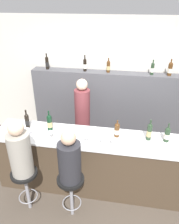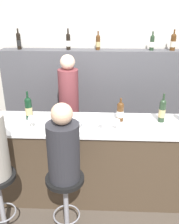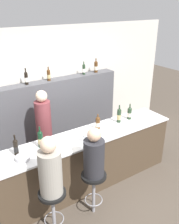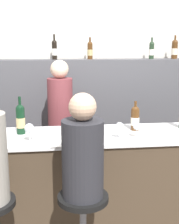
{
  "view_description": "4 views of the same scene",
  "coord_description": "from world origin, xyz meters",
  "px_view_note": "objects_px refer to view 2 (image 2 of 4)",
  "views": [
    {
      "loc": [
        0.34,
        -2.41,
        2.89
      ],
      "look_at": [
        -0.13,
        0.31,
        1.42
      ],
      "focal_mm": 35.0,
      "sensor_mm": 36.0,
      "label": 1
    },
    {
      "loc": [
        0.03,
        -2.24,
        2.24
      ],
      "look_at": [
        -0.08,
        0.36,
        1.11
      ],
      "focal_mm": 40.0,
      "sensor_mm": 36.0,
      "label": 2
    },
    {
      "loc": [
        -1.98,
        -2.72,
        3.03
      ],
      "look_at": [
        0.08,
        0.36,
        1.38
      ],
      "focal_mm": 40.0,
      "sensor_mm": 36.0,
      "label": 3
    },
    {
      "loc": [
        -0.48,
        -2.39,
        1.81
      ],
      "look_at": [
        -0.18,
        0.22,
        1.22
      ],
      "focal_mm": 50.0,
      "sensor_mm": 36.0,
      "label": 4
    }
  ],
  "objects_px": {
    "wine_bottle_counter_1": "(29,108)",
    "wine_bottle_counter_2": "(120,111)",
    "wine_bottle_backbar_3": "(152,42)",
    "wine_glass_1": "(82,121)",
    "wine_glass_2": "(103,122)",
    "guest_seated_right": "(63,147)",
    "wine_bottle_backbar_0": "(19,41)",
    "bar_stool_right": "(65,190)",
    "wine_bottle_backbar_1": "(68,41)",
    "wine_bottle_counter_3": "(162,110)",
    "wine_glass_0": "(31,119)",
    "wine_bottle_backbar_4": "(173,42)",
    "wine_bottle_backbar_2": "(98,42)",
    "wine_glass_3": "(117,122)",
    "bartender": "(69,113)"
  },
  "relations": [
    {
      "from": "wine_bottle_counter_1",
      "to": "wine_bottle_counter_2",
      "type": "bearing_deg",
      "value": 0.0
    },
    {
      "from": "wine_bottle_backbar_3",
      "to": "wine_glass_1",
      "type": "xyz_separation_m",
      "value": [
        -0.97,
        -1.53,
        -0.61
      ]
    },
    {
      "from": "wine_bottle_counter_1",
      "to": "wine_bottle_backbar_3",
      "type": "relative_size",
      "value": 1.23
    },
    {
      "from": "wine_bottle_counter_1",
      "to": "wine_bottle_backbar_3",
      "type": "distance_m",
      "value": 2.13
    },
    {
      "from": "wine_glass_2",
      "to": "guest_seated_right",
      "type": "distance_m",
      "value": 0.58
    },
    {
      "from": "wine_bottle_backbar_0",
      "to": "wine_glass_1",
      "type": "relative_size",
      "value": 2.14
    },
    {
      "from": "wine_bottle_backbar_0",
      "to": "bar_stool_right",
      "type": "distance_m",
      "value": 2.48
    },
    {
      "from": "wine_bottle_counter_2",
      "to": "wine_bottle_counter_1",
      "type": "bearing_deg",
      "value": -180.0
    },
    {
      "from": "wine_bottle_backbar_1",
      "to": "wine_glass_1",
      "type": "relative_size",
      "value": 2.15
    },
    {
      "from": "wine_bottle_counter_3",
      "to": "wine_bottle_backbar_3",
      "type": "distance_m",
      "value": 1.41
    },
    {
      "from": "wine_glass_0",
      "to": "bar_stool_right",
      "type": "xyz_separation_m",
      "value": [
        0.4,
        -0.45,
        -0.55
      ]
    },
    {
      "from": "wine_bottle_counter_2",
      "to": "wine_glass_1",
      "type": "height_order",
      "value": "wine_bottle_counter_2"
    },
    {
      "from": "wine_bottle_counter_3",
      "to": "wine_glass_1",
      "type": "bearing_deg",
      "value": -164.64
    },
    {
      "from": "wine_bottle_counter_2",
      "to": "wine_bottle_backbar_4",
      "type": "xyz_separation_m",
      "value": [
        0.86,
        1.29,
        0.6
      ]
    },
    {
      "from": "wine_bottle_backbar_2",
      "to": "wine_glass_3",
      "type": "xyz_separation_m",
      "value": [
        0.23,
        -1.53,
        -0.61
      ]
    },
    {
      "from": "wine_glass_2",
      "to": "bartender",
      "type": "height_order",
      "value": "bartender"
    },
    {
      "from": "wine_bottle_backbar_0",
      "to": "wine_glass_0",
      "type": "relative_size",
      "value": 2.0
    },
    {
      "from": "wine_glass_3",
      "to": "wine_bottle_counter_1",
      "type": "bearing_deg",
      "value": 166.29
    },
    {
      "from": "wine_bottle_backbar_0",
      "to": "guest_seated_right",
      "type": "height_order",
      "value": "wine_bottle_backbar_0"
    },
    {
      "from": "wine_bottle_counter_3",
      "to": "guest_seated_right",
      "type": "bearing_deg",
      "value": -146.02
    },
    {
      "from": "wine_glass_1",
      "to": "wine_bottle_backbar_1",
      "type": "bearing_deg",
      "value": 101.41
    },
    {
      "from": "wine_bottle_counter_3",
      "to": "bar_stool_right",
      "type": "xyz_separation_m",
      "value": [
        -1.03,
        -0.7,
        -0.58
      ]
    },
    {
      "from": "wine_bottle_counter_2",
      "to": "bartender",
      "type": "bearing_deg",
      "value": 132.67
    },
    {
      "from": "wine_glass_0",
      "to": "wine_glass_3",
      "type": "xyz_separation_m",
      "value": [
        0.91,
        0.0,
        -0.01
      ]
    },
    {
      "from": "wine_bottle_backbar_4",
      "to": "wine_glass_2",
      "type": "relative_size",
      "value": 2.13
    },
    {
      "from": "wine_glass_1",
      "to": "guest_seated_right",
      "type": "xyz_separation_m",
      "value": [
        -0.14,
        -0.45,
        -0.05
      ]
    },
    {
      "from": "wine_bottle_backbar_2",
      "to": "wine_glass_2",
      "type": "distance_m",
      "value": 1.65
    },
    {
      "from": "wine_bottle_counter_2",
      "to": "bartender",
      "type": "xyz_separation_m",
      "value": [
        -0.69,
        0.74,
        -0.35
      ]
    },
    {
      "from": "wine_bottle_backbar_3",
      "to": "bar_stool_right",
      "type": "height_order",
      "value": "wine_bottle_backbar_3"
    },
    {
      "from": "wine_bottle_backbar_3",
      "to": "guest_seated_right",
      "type": "bearing_deg",
      "value": -119.05
    },
    {
      "from": "bartender",
      "to": "wine_bottle_backbar_0",
      "type": "bearing_deg",
      "value": 146.32
    },
    {
      "from": "wine_bottle_counter_1",
      "to": "wine_glass_0",
      "type": "relative_size",
      "value": 2.18
    },
    {
      "from": "wine_bottle_backbar_4",
      "to": "wine_glass_0",
      "type": "distance_m",
      "value": 2.46
    },
    {
      "from": "wine_bottle_counter_1",
      "to": "bar_stool_right",
      "type": "distance_m",
      "value": 1.03
    },
    {
      "from": "wine_glass_1",
      "to": "bartender",
      "type": "xyz_separation_m",
      "value": [
        -0.26,
        0.99,
        -0.34
      ]
    },
    {
      "from": "wine_bottle_backbar_4",
      "to": "wine_glass_1",
      "type": "bearing_deg",
      "value": -129.83
    },
    {
      "from": "wine_bottle_backbar_2",
      "to": "wine_bottle_backbar_4",
      "type": "bearing_deg",
      "value": 0.0
    },
    {
      "from": "wine_glass_0",
      "to": "guest_seated_right",
      "type": "xyz_separation_m",
      "value": [
        0.4,
        -0.45,
        -0.06
      ]
    },
    {
      "from": "wine_bottle_counter_3",
      "to": "wine_glass_2",
      "type": "relative_size",
      "value": 2.34
    },
    {
      "from": "wine_bottle_counter_3",
      "to": "bartender",
      "type": "bearing_deg",
      "value": 147.31
    },
    {
      "from": "wine_bottle_counter_1",
      "to": "wine_glass_0",
      "type": "distance_m",
      "value": 0.27
    },
    {
      "from": "bartender",
      "to": "wine_bottle_counter_2",
      "type": "bearing_deg",
      "value": -47.33
    },
    {
      "from": "wine_bottle_counter_1",
      "to": "wine_bottle_backbar_2",
      "type": "relative_size",
      "value": 1.23
    },
    {
      "from": "wine_bottle_backbar_4",
      "to": "wine_bottle_counter_2",
      "type": "bearing_deg",
      "value": -123.61
    },
    {
      "from": "wine_glass_2",
      "to": "guest_seated_right",
      "type": "bearing_deg",
      "value": -128.67
    },
    {
      "from": "wine_bottle_backbar_2",
      "to": "wine_glass_0",
      "type": "height_order",
      "value": "wine_bottle_backbar_2"
    },
    {
      "from": "wine_bottle_backbar_4",
      "to": "wine_glass_2",
      "type": "bearing_deg",
      "value": -124.55
    },
    {
      "from": "wine_bottle_backbar_2",
      "to": "guest_seated_right",
      "type": "xyz_separation_m",
      "value": [
        -0.28,
        -1.98,
        -0.66
      ]
    },
    {
      "from": "wine_bottle_backbar_2",
      "to": "guest_seated_right",
      "type": "relative_size",
      "value": 0.37
    },
    {
      "from": "wine_bottle_backbar_3",
      "to": "guest_seated_right",
      "type": "xyz_separation_m",
      "value": [
        -1.1,
        -1.98,
        -0.66
      ]
    }
  ]
}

